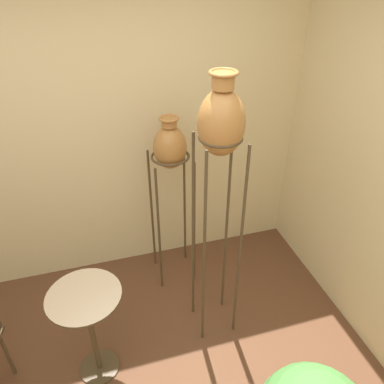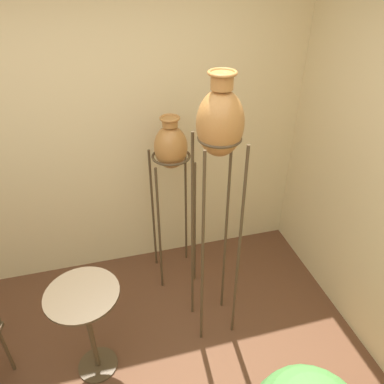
% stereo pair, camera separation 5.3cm
% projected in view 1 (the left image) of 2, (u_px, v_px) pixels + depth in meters
% --- Properties ---
extents(wall_back, '(7.51, 0.06, 2.70)m').
position_uv_depth(wall_back, '(94.00, 131.00, 2.95)').
color(wall_back, beige).
rests_on(wall_back, ground_plane).
extents(vase_stand_tall, '(0.28, 0.28, 2.02)m').
position_uv_depth(vase_stand_tall, '(221.00, 132.00, 2.17)').
color(vase_stand_tall, '#473823').
rests_on(vase_stand_tall, ground_plane).
extents(vase_stand_medium, '(0.32, 0.32, 1.54)m').
position_uv_depth(vase_stand_medium, '(170.00, 153.00, 2.86)').
color(vase_stand_medium, '#473823').
rests_on(vase_stand_medium, ground_plane).
extents(side_table, '(0.47, 0.47, 0.76)m').
position_uv_depth(side_table, '(89.00, 318.00, 2.42)').
color(side_table, '#473823').
rests_on(side_table, ground_plane).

